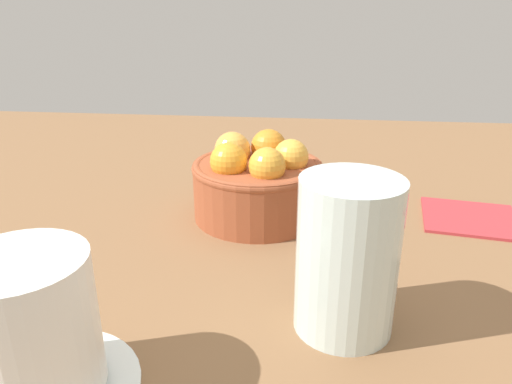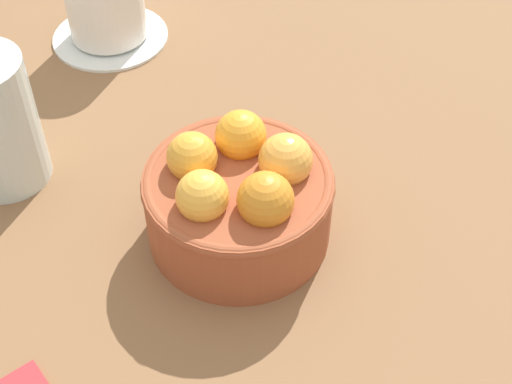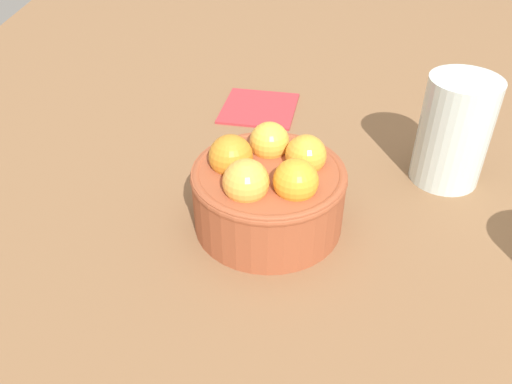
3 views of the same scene
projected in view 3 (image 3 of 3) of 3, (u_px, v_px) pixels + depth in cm
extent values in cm
cube|color=brown|center=(266.00, 238.00, 48.70)|extent=(152.48, 92.89, 3.60)
cylinder|color=#9E4C2D|center=(267.00, 198.00, 45.91)|extent=(13.16, 13.16, 5.76)
torus|color=#9E4C2D|center=(267.00, 175.00, 44.43)|extent=(13.36, 13.36, 1.00)
sphere|color=orange|center=(294.00, 181.00, 41.57)|extent=(3.68, 3.68, 3.68)
sphere|color=gold|center=(304.00, 155.00, 44.62)|extent=(3.54, 3.54, 3.54)
sphere|color=#F8B441|center=(265.00, 142.00, 46.39)|extent=(3.54, 3.54, 3.54)
sphere|color=orange|center=(229.00, 156.00, 44.44)|extent=(3.79, 3.79, 3.79)
sphere|color=#F6AB45|center=(244.00, 182.00, 41.46)|extent=(3.77, 3.77, 3.77)
cylinder|color=silver|center=(452.00, 131.00, 50.23)|extent=(6.74, 6.74, 10.76)
cube|color=#B23338|center=(258.00, 107.00, 65.11)|extent=(10.66, 10.30, 0.60)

